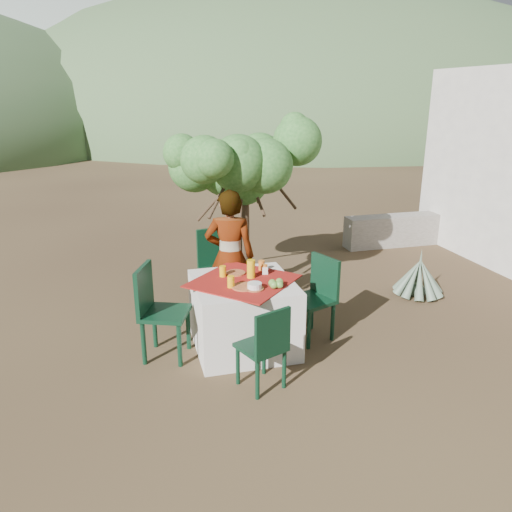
# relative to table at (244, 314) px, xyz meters

# --- Properties ---
(ground) EXTENTS (160.00, 160.00, 0.00)m
(ground) POSITION_rel_table_xyz_m (0.27, -0.42, -0.38)
(ground) COLOR #312016
(ground) RESTS_ON ground
(table) EXTENTS (1.30, 1.30, 0.76)m
(table) POSITION_rel_table_xyz_m (0.00, 0.00, 0.00)
(table) COLOR white
(table) RESTS_ON ground
(chair_far) EXTENTS (0.54, 0.54, 1.00)m
(chair_far) POSITION_rel_table_xyz_m (-0.05, 1.15, 0.18)
(chair_far) COLOR black
(chair_far) RESTS_ON ground
(chair_near) EXTENTS (0.49, 0.49, 0.82)m
(chair_near) POSITION_rel_table_xyz_m (0.00, -0.85, 0.07)
(chair_near) COLOR black
(chair_near) RESTS_ON ground
(chair_left) EXTENTS (0.59, 0.59, 0.98)m
(chair_left) POSITION_rel_table_xyz_m (-0.89, 0.03, 0.16)
(chair_left) COLOR black
(chair_left) RESTS_ON ground
(chair_right) EXTENTS (0.55, 0.55, 0.92)m
(chair_right) POSITION_rel_table_xyz_m (0.83, 0.02, 0.13)
(chair_right) COLOR black
(chair_right) RESTS_ON ground
(person) EXTENTS (0.66, 0.53, 1.59)m
(person) POSITION_rel_table_xyz_m (0.01, 0.71, 0.41)
(person) COLOR #8C6651
(person) RESTS_ON ground
(shrub_tree) EXTENTS (1.75, 1.72, 2.06)m
(shrub_tree) POSITION_rel_table_xyz_m (0.43, 1.53, 1.25)
(shrub_tree) COLOR #4A3525
(shrub_tree) RESTS_ON ground
(agave) EXTENTS (0.68, 0.68, 0.72)m
(agave) POSITION_rel_table_xyz_m (2.62, 0.80, -0.14)
(agave) COLOR slate
(agave) RESTS_ON ground
(stone_wall) EXTENTS (2.60, 0.35, 0.55)m
(stone_wall) POSITION_rel_table_xyz_m (3.87, 2.98, -0.10)
(stone_wall) COLOR gray
(stone_wall) RESTS_ON ground
(hill_near_right) EXTENTS (48.00, 48.00, 20.00)m
(hill_near_right) POSITION_rel_table_xyz_m (12.27, 35.58, -0.38)
(hill_near_right) COLOR #3D5A32
(hill_near_right) RESTS_ON ground
(hill_far_center) EXTENTS (60.00, 60.00, 24.00)m
(hill_far_center) POSITION_rel_table_xyz_m (-3.73, 51.58, -0.38)
(hill_far_center) COLOR slate
(hill_far_center) RESTS_ON ground
(hill_far_right) EXTENTS (36.00, 36.00, 14.00)m
(hill_far_right) POSITION_rel_table_xyz_m (28.27, 45.58, -0.38)
(hill_far_right) COLOR slate
(hill_far_right) RESTS_ON ground
(plate_far) EXTENTS (0.21, 0.21, 0.01)m
(plate_far) POSITION_rel_table_xyz_m (-0.03, 0.22, 0.39)
(plate_far) COLOR brown
(plate_far) RESTS_ON table
(plate_near) EXTENTS (0.25, 0.25, 0.01)m
(plate_near) POSITION_rel_table_xyz_m (-0.04, -0.19, 0.39)
(plate_near) COLOR brown
(plate_near) RESTS_ON table
(glass_far) EXTENTS (0.07, 0.07, 0.11)m
(glass_far) POSITION_rel_table_xyz_m (-0.18, 0.17, 0.44)
(glass_far) COLOR #F1B00F
(glass_far) RESTS_ON table
(glass_near) EXTENTS (0.07, 0.07, 0.12)m
(glass_near) POSITION_rel_table_xyz_m (-0.16, -0.15, 0.44)
(glass_near) COLOR #F1B00F
(glass_near) RESTS_ON table
(juice_pitcher) EXTENTS (0.09, 0.09, 0.19)m
(juice_pitcher) POSITION_rel_table_xyz_m (0.10, 0.06, 0.48)
(juice_pitcher) COLOR #F1B00F
(juice_pitcher) RESTS_ON table
(bowl_plate) EXTENTS (0.19, 0.19, 0.01)m
(bowl_plate) POSITION_rel_table_xyz_m (0.05, -0.27, 0.39)
(bowl_plate) COLOR brown
(bowl_plate) RESTS_ON table
(white_bowl) EXTENTS (0.14, 0.14, 0.05)m
(white_bowl) POSITION_rel_table_xyz_m (0.05, -0.27, 0.42)
(white_bowl) COLOR white
(white_bowl) RESTS_ON bowl_plate
(jar_left) EXTENTS (0.06, 0.06, 0.10)m
(jar_left) POSITION_rel_table_xyz_m (0.27, 0.14, 0.43)
(jar_left) COLOR orange
(jar_left) RESTS_ON table
(jar_right) EXTENTS (0.07, 0.07, 0.11)m
(jar_right) POSITION_rel_table_xyz_m (0.27, 0.26, 0.44)
(jar_right) COLOR orange
(jar_right) RESTS_ON table
(napkin_holder) EXTENTS (0.07, 0.05, 0.08)m
(napkin_holder) POSITION_rel_table_xyz_m (0.27, 0.12, 0.42)
(napkin_holder) COLOR white
(napkin_holder) RESTS_ON table
(fruit_cluster) EXTENTS (0.16, 0.15, 0.08)m
(fruit_cluster) POSITION_rel_table_xyz_m (0.27, -0.27, 0.42)
(fruit_cluster) COLOR #5F9636
(fruit_cluster) RESTS_ON table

